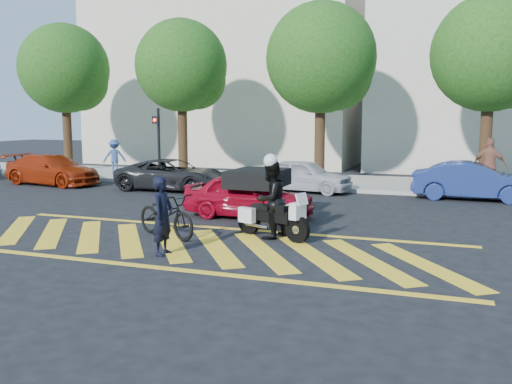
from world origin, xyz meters
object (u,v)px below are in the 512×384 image
(officer_bike, at_px, (163,216))
(parked_mid_right, at_px, (304,176))
(parked_mid_left, at_px, (173,175))
(police_motorcycle, at_px, (271,217))
(red_convertible, at_px, (249,196))
(parked_left, at_px, (52,170))
(parked_right, at_px, (473,181))
(officer_moto, at_px, (271,200))
(bicycle, at_px, (166,215))

(officer_bike, height_order, parked_mid_right, officer_bike)
(parked_mid_left, height_order, parked_mid_right, parked_mid_right)
(officer_bike, xyz_separation_m, police_motorcycle, (1.61, 2.23, -0.31))
(red_convertible, xyz_separation_m, parked_mid_right, (0.09, 5.70, -0.01))
(parked_mid_left, bearing_deg, parked_left, 89.84)
(parked_left, relative_size, parked_mid_left, 1.00)
(red_convertible, bearing_deg, parked_left, 68.93)
(parked_mid_right, height_order, parked_right, parked_right)
(police_motorcycle, relative_size, parked_left, 0.45)
(parked_mid_right, relative_size, parked_right, 0.92)
(red_convertible, relative_size, parked_right, 0.93)
(parked_left, relative_size, parked_right, 1.10)
(parked_right, bearing_deg, parked_mid_left, 98.66)
(police_motorcycle, height_order, parked_mid_right, parked_mid_right)
(police_motorcycle, bearing_deg, parked_mid_left, 153.97)
(red_convertible, distance_m, parked_mid_right, 5.70)
(officer_moto, xyz_separation_m, red_convertible, (-1.38, 2.27, -0.29))
(officer_bike, height_order, bicycle, officer_bike)
(officer_bike, bearing_deg, red_convertible, -4.55)
(officer_bike, relative_size, parked_mid_right, 0.44)
(officer_bike, distance_m, parked_left, 13.49)
(officer_bike, bearing_deg, bicycle, 25.21)
(parked_mid_left, height_order, parked_right, parked_right)
(officer_bike, height_order, police_motorcycle, officer_bike)
(officer_moto, height_order, parked_right, officer_moto)
(bicycle, distance_m, parked_left, 11.96)
(red_convertible, bearing_deg, officer_bike, 178.64)
(parked_left, height_order, parked_mid_right, parked_left)
(officer_bike, height_order, red_convertible, officer_bike)
(officer_moto, distance_m, red_convertible, 2.67)
(officer_moto, relative_size, parked_right, 0.46)
(bicycle, height_order, parked_mid_right, parked_mid_right)
(parked_left, bearing_deg, bicycle, -120.68)
(officer_bike, relative_size, parked_right, 0.41)
(officer_moto, relative_size, parked_mid_right, 0.50)
(parked_left, bearing_deg, parked_right, -78.20)
(police_motorcycle, xyz_separation_m, parked_left, (-11.84, 6.55, 0.14))
(bicycle, bearing_deg, police_motorcycle, -48.36)
(officer_bike, distance_m, parked_right, 11.95)
(police_motorcycle, relative_size, parked_mid_left, 0.45)
(police_motorcycle, distance_m, parked_mid_left, 9.12)
(officer_moto, distance_m, parked_mid_right, 8.08)
(red_convertible, distance_m, parked_mid_left, 6.53)
(bicycle, relative_size, parked_right, 0.51)
(parked_mid_right, bearing_deg, parked_mid_left, 111.94)
(parked_right, bearing_deg, bicycle, 143.03)
(parked_left, distance_m, parked_mid_left, 5.62)
(police_motorcycle, bearing_deg, officer_moto, -122.48)
(bicycle, bearing_deg, parked_mid_left, 51.55)
(officer_moto, xyz_separation_m, parked_right, (4.66, 7.97, -0.26))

